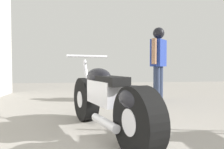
# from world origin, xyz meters

# --- Properties ---
(ground_plane) EXTENTS (15.04, 15.04, 0.00)m
(ground_plane) POSITION_xyz_m (0.00, 3.13, 0.00)
(ground_plane) COLOR gray
(motorcycle_maroon_cruiser) EXTENTS (0.99, 2.13, 1.02)m
(motorcycle_maroon_cruiser) POSITION_xyz_m (-0.43, 2.07, 0.43)
(motorcycle_maroon_cruiser) COLOR black
(motorcycle_maroon_cruiser) RESTS_ON ground_plane
(mechanic_in_blue) EXTENTS (0.53, 0.62, 1.79)m
(mechanic_in_blue) POSITION_xyz_m (1.04, 4.51, 1.07)
(mechanic_in_blue) COLOR #2D3851
(mechanic_in_blue) RESTS_ON ground_plane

